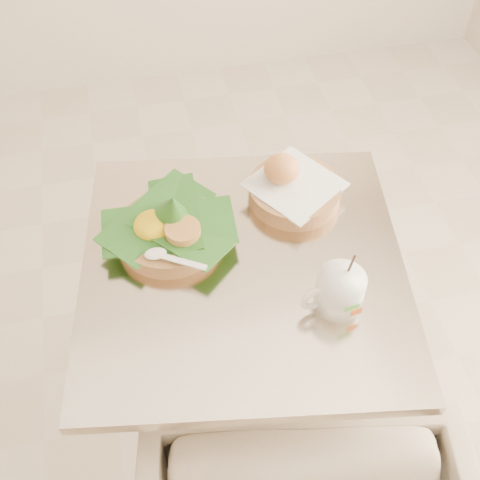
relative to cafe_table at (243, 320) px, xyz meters
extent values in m
plane|color=beige|center=(-0.16, 0.04, -0.53)|extent=(3.60, 3.60, 0.00)
cylinder|color=gray|center=(0.00, 0.00, -0.52)|extent=(0.44, 0.44, 0.03)
cylinder|color=gray|center=(0.00, 0.00, -0.16)|extent=(0.07, 0.07, 0.69)
cube|color=beige|center=(0.00, 0.00, 0.21)|extent=(0.80, 0.80, 0.03)
cylinder|color=#A77947|center=(-0.14, 0.11, 0.24)|extent=(0.23, 0.23, 0.04)
cone|color=#1E5718|center=(-0.13, 0.12, 0.31)|extent=(0.12, 0.13, 0.12)
ellipsoid|color=yellow|center=(-0.18, 0.12, 0.26)|extent=(0.09, 0.09, 0.05)
cylinder|color=#CC9347|center=(-0.12, 0.08, 0.27)|extent=(0.08, 0.08, 0.02)
cylinder|color=#A77947|center=(0.16, 0.17, 0.24)|extent=(0.22, 0.22, 0.04)
cube|color=white|center=(0.16, 0.17, 0.27)|extent=(0.26, 0.26, 0.01)
ellipsoid|color=#BA5B2B|center=(0.13, 0.19, 0.30)|extent=(0.08, 0.08, 0.07)
cylinder|color=white|center=(0.17, -0.14, 0.26)|extent=(0.10, 0.10, 0.09)
torus|color=white|center=(0.11, -0.15, 0.27)|extent=(0.06, 0.02, 0.06)
cylinder|color=#3F1E12|center=(0.17, -0.14, 0.30)|extent=(0.09, 0.09, 0.01)
cylinder|color=black|center=(0.18, -0.13, 0.33)|extent=(0.02, 0.05, 0.13)
cube|color=green|center=(0.18, -0.19, 0.27)|extent=(0.03, 0.01, 0.01)
cube|color=orange|center=(0.19, -0.19, 0.25)|extent=(0.02, 0.00, 0.02)
camera|label=1|loc=(-0.18, -0.78, 1.25)|focal=45.00mm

